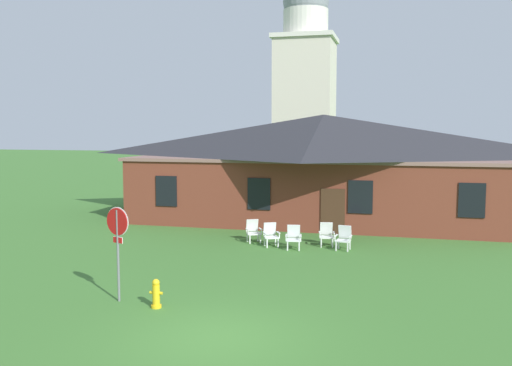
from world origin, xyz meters
TOP-DOWN VIEW (x-y plane):
  - ground_plane at (0.00, 0.00)m, footprint 200.00×200.00m
  - brick_building at (0.00, 18.31)m, footprint 19.56×10.40m
  - dome_tower at (-3.90, 35.59)m, footprint 5.18×5.18m
  - stop_sign at (-3.51, 1.91)m, footprint 0.78×0.27m
  - lawn_chair_by_porch at (-1.95, 10.70)m, footprint 0.82×0.86m
  - lawn_chair_near_door at (-1.05, 10.10)m, footprint 0.81×0.85m
  - lawn_chair_left_end at (-0.03, 9.78)m, footprint 0.71×0.75m
  - lawn_chair_middle at (1.17, 10.71)m, footprint 0.72×0.76m
  - lawn_chair_right_end at (1.93, 10.16)m, footprint 0.69×0.72m
  - fire_hydrant at (-2.27, 1.65)m, footprint 0.36×0.28m

SIDE VIEW (x-z plane):
  - ground_plane at x=0.00m, z-range 0.00..0.00m
  - fire_hydrant at x=-2.27m, z-range -0.02..0.77m
  - lawn_chair_by_porch at x=-1.95m, z-range 0.02..0.98m
  - lawn_chair_near_door at x=-1.05m, z-range 0.02..0.98m
  - lawn_chair_left_end at x=-0.03m, z-range 0.02..0.98m
  - lawn_chair_middle at x=1.17m, z-range 0.02..0.98m
  - lawn_chair_right_end at x=1.93m, z-range 0.02..0.98m
  - stop_sign at x=-3.51m, z-range 0.56..3.21m
  - brick_building at x=0.00m, z-range 0.05..5.64m
  - dome_tower at x=-3.90m, z-range -0.82..17.54m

